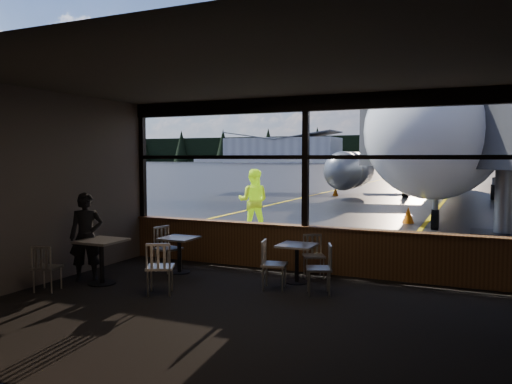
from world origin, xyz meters
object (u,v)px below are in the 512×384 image
Objects in this scene: chair_near_w at (274,265)px; passenger at (86,237)px; cafe_table_left at (102,262)px; chair_mid_s at (160,268)px; cafe_table_mid at (179,255)px; chair_near_n at (314,257)px; chair_left_s at (47,268)px; jet_bridge at (498,148)px; airliner at (450,97)px; chair_mid_w at (168,249)px; cone_wing at (335,192)px; cone_nose at (408,215)px; chair_near_e at (319,269)px; cafe_table_near at (297,264)px; ground_crew at (253,201)px.

chair_near_w is 0.53× the size of passenger.
cafe_table_left is 0.90× the size of chair_mid_s.
chair_near_n reaches higher than cafe_table_mid.
chair_left_s is 0.50× the size of passenger.
jet_bridge is at bearing 34.11° from chair_left_s.
passenger reaches higher than chair_near_n.
jet_bridge is 8.19m from chair_near_w.
chair_near_n is 4.27m from passenger.
chair_mid_s is 1.84m from passenger.
airliner is 39.76× the size of chair_mid_s.
cone_wing is at bearing -160.06° from chair_mid_w.
passenger reaches higher than cone_wing.
chair_near_w is at bearing -9.92° from cafe_table_mid.
chair_mid_w is 10.26m from cone_nose.
chair_mid_w reaches higher than chair_near_n.
cafe_table_mid is at bearing -112.08° from chair_near_w.
jet_bridge is at bearing -83.27° from airliner.
chair_mid_w is at bearing -109.51° from cone_nose.
chair_near_w is at bearing 9.33° from chair_left_s.
passenger reaches higher than chair_mid_s.
chair_near_w is at bearing -77.67° from cone_wing.
chair_near_w is (-0.80, -0.01, 0.00)m from chair_near_e.
chair_left_s is (-1.05, -2.08, -0.05)m from chair_mid_w.
chair_left_s reaches higher than cafe_table_mid.
airliner reaches higher than cone_wing.
chair_left_s is at bearing 90.56° from chair_near_e.
cafe_table_near is 0.86× the size of chair_near_n.
cafe_table_left is 1.36m from chair_mid_s.
chair_near_w is at bearing 102.81° from ground_crew.
cafe_table_mid is 3.01m from chair_near_e.
chair_mid_w is at bearing -175.46° from cafe_table_near.
passenger is (-1.79, 0.22, 0.37)m from chair_mid_s.
airliner is 21.61m from chair_mid_w.
chair_left_s is 0.42× the size of ground_crew.
jet_bridge reaches higher than chair_mid_s.
cafe_table_near is 4.36m from chair_left_s.
chair_mid_s reaches higher than chair_near_e.
jet_bridge reaches higher than cafe_table_mid.
cafe_table_left is at bearing 3.71° from chair_near_n.
cafe_table_mid reaches higher than cafe_table_near.
cafe_table_near is at bearing 15.96° from chair_mid_s.
ground_crew is (0.43, 7.58, 0.56)m from chair_left_s.
passenger reaches higher than chair_left_s.
chair_mid_s is (0.57, -1.45, 0.10)m from cafe_table_mid.
jet_bridge is at bearing 48.66° from cafe_table_mid.
chair_near_e is at bearing 14.09° from cafe_table_left.
chair_near_n is 0.90× the size of chair_mid_w.
ground_crew is at bearing 90.75° from cafe_table_left.
chair_near_e is at bearing -2.29° from chair_mid_s.
chair_near_e is 0.44× the size of ground_crew.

